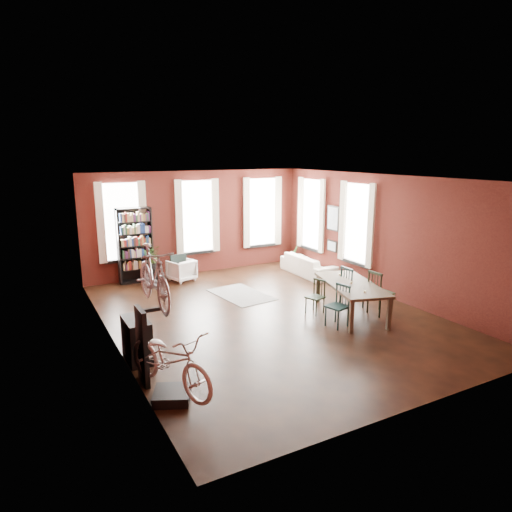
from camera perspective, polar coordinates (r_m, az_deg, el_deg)
room at (r=10.93m, az=1.07°, el=4.35°), size 9.00×9.04×3.22m
dining_table at (r=10.98m, az=11.75°, el=-5.29°), size 1.63×2.46×0.77m
dining_chair_a at (r=10.19m, az=10.12°, el=-6.20°), size 0.51×0.51×0.92m
dining_chair_b at (r=10.93m, az=7.39°, el=-5.10°), size 0.47×0.47×0.81m
dining_chair_c at (r=11.17m, az=15.30°, el=-4.42°), size 0.50×0.50×1.05m
dining_chair_d at (r=11.47m, az=11.96°, el=-3.83°), size 0.49×0.49×1.03m
bookshelf at (r=13.72m, az=-14.87°, el=1.29°), size 1.00×0.32×2.20m
white_armchair at (r=13.75m, az=-9.30°, el=-1.63°), size 0.84×0.81×0.70m
cream_sofa at (r=14.33m, az=6.60°, el=-0.71°), size 0.61×2.08×0.81m
striped_rug at (r=12.32m, az=-1.88°, el=-4.85°), size 1.35×1.95×0.01m
bike_trainer at (r=7.50m, az=-10.46°, el=-16.75°), size 0.73×0.73×0.16m
bike_wall_rack at (r=7.84m, az=-14.04°, el=-10.90°), size 0.16×0.60×1.30m
console_table at (r=8.77m, az=-14.67°, el=-10.09°), size 0.40×0.80×0.80m
plant_stand at (r=13.65m, az=-12.76°, el=-2.05°), size 0.34×0.34×0.62m
plant_by_sofa at (r=15.51m, az=4.69°, el=-0.59°), size 0.61×0.76×0.30m
plant_small at (r=12.68m, az=11.97°, el=-4.26°), size 0.33×0.48×0.16m
bicycle_floor at (r=7.09m, az=-10.83°, el=-9.33°), size 0.97×1.17×1.90m
bicycle_hung at (r=7.44m, az=-12.80°, el=-0.10°), size 0.47×1.00×1.66m
plant_on_stand at (r=13.51m, az=-12.75°, el=0.02°), size 0.61×0.64×0.40m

